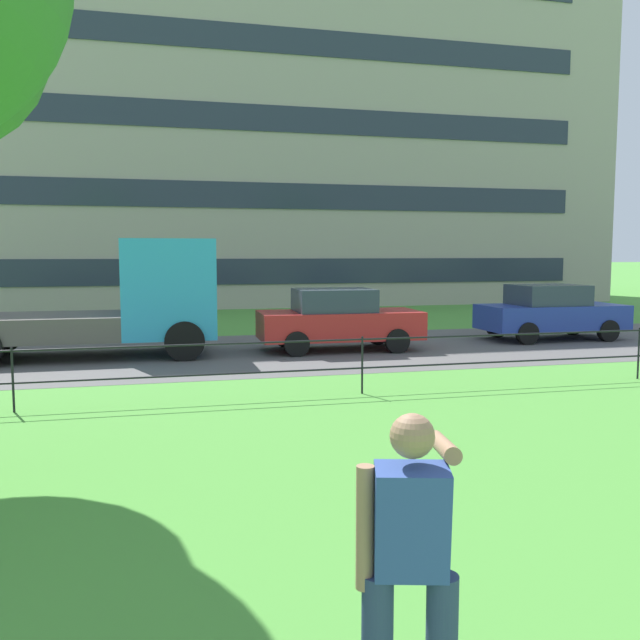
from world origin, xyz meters
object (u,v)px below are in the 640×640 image
Objects in this scene: car_blue_center at (551,312)px; apartment_building_background at (246,106)px; flatbed_truck_left at (103,305)px; person_thrower at (410,565)px; car_red_far_left at (338,319)px.

apartment_building_background is at bearing 107.18° from car_blue_center.
apartment_building_background is (6.13, 19.04, 8.71)m from flatbed_truck_left.
apartment_building_background is at bearing 83.19° from person_thrower.
flatbed_truck_left is at bearing 176.56° from car_red_far_left.
person_thrower reaches higher than car_red_far_left.
flatbed_truck_left is 11.95m from car_blue_center.
person_thrower is at bearing -80.64° from flatbed_truck_left.
flatbed_truck_left is at bearing -178.94° from car_blue_center.
car_red_far_left is at bearing 75.72° from person_thrower.
car_red_far_left is 6.37m from car_blue_center.
flatbed_truck_left reaches higher than person_thrower.
car_blue_center is (9.71, 13.78, -0.12)m from person_thrower.
car_blue_center is (11.94, 0.22, -0.44)m from flatbed_truck_left.
apartment_building_background reaches higher than flatbed_truck_left.
car_red_far_left is 1.01× the size of car_blue_center.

